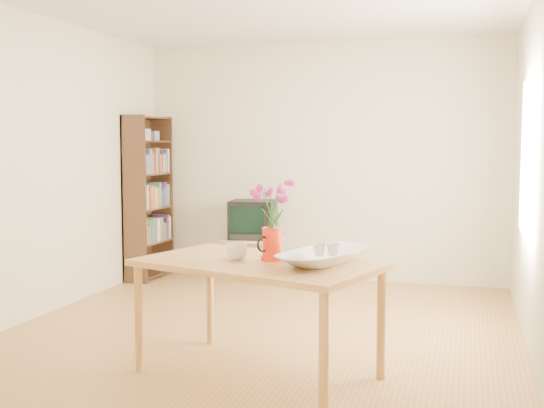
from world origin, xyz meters
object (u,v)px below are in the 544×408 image
(mug, at_px, (237,252))
(table, at_px, (258,273))
(pitcher, at_px, (272,245))
(television, at_px, (253,219))
(bowl, at_px, (326,223))

(mug, bearing_deg, table, -164.56)
(pitcher, xyz_separation_m, television, (-1.05, 2.90, -0.18))
(television, bearing_deg, bowl, -70.99)
(bowl, bearing_deg, mug, -177.06)
(pitcher, relative_size, television, 0.41)
(mug, bearing_deg, television, -53.54)
(table, height_order, television, television)
(bowl, xyz_separation_m, television, (-1.41, 2.92, -0.33))
(bowl, bearing_deg, pitcher, 176.77)
(table, distance_m, television, 3.12)
(pitcher, height_order, mug, pitcher)
(pitcher, bearing_deg, television, 140.57)
(mug, bearing_deg, bowl, -156.31)
(television, bearing_deg, table, -78.49)
(bowl, bearing_deg, table, -174.30)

